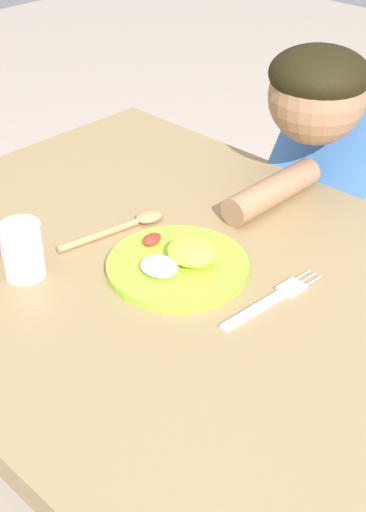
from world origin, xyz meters
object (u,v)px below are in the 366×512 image
Objects in this scene: plate at (178,263)px; person at (327,235)px; spoon at (129,224)px; fork at (272,300)px; drinking_cup at (22,250)px.

person is (-0.03, 0.48, -0.17)m from plate.
spoon is at bearing 74.36° from person.
fork is (0.16, 0.04, -0.01)m from plate.
person reaches higher than drinking_cup.
drinking_cup reaches higher than spoon.
spoon is 0.22× the size of person.
drinking_cup is 0.09× the size of person.
fork is 0.21× the size of person.
plate is 1.09× the size of spoon.
drinking_cup is (-0.01, -0.21, 0.04)m from spoon.
fork is 0.99× the size of spoon.
spoon is 0.49m from person.
person is (0.14, 0.65, -0.21)m from drinking_cup.
fork is at bearing 112.54° from person.
spoon is (-0.15, 0.03, -0.01)m from plate.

